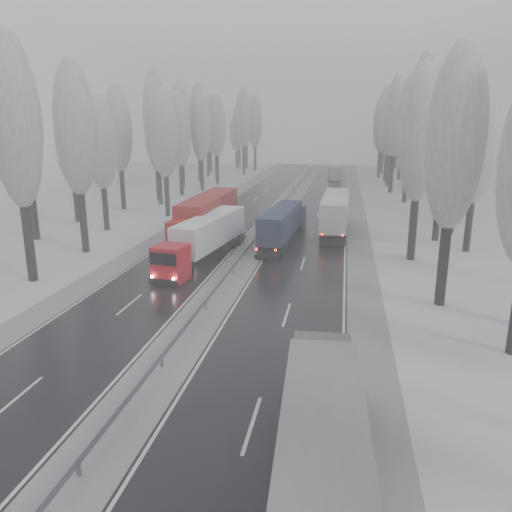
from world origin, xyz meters
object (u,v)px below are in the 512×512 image
(truck_cream_box, at_px, (336,210))
(box_truck_distant, at_px, (334,172))
(truck_grey_tarp, at_px, (322,469))
(truck_red_white, at_px, (206,236))
(truck_red_red, at_px, (206,216))
(truck_blue_box, at_px, (283,222))

(truck_cream_box, relative_size, box_truck_distant, 2.02)
(truck_grey_tarp, xyz_separation_m, truck_cream_box, (-0.54, 42.48, 0.19))
(box_truck_distant, bearing_deg, truck_red_white, -102.24)
(truck_red_red, bearing_deg, truck_cream_box, 27.89)
(truck_cream_box, bearing_deg, truck_blue_box, -128.61)
(truck_cream_box, height_order, truck_red_white, truck_cream_box)
(truck_grey_tarp, distance_m, truck_red_white, 30.98)
(truck_red_red, bearing_deg, truck_blue_box, 4.76)
(truck_blue_box, xyz_separation_m, truck_cream_box, (5.01, 6.07, 0.32))
(truck_red_white, relative_size, truck_red_red, 0.84)
(truck_blue_box, relative_size, truck_cream_box, 0.87)
(truck_grey_tarp, xyz_separation_m, box_truck_distant, (-1.98, 95.79, -0.75))
(box_truck_distant, xyz_separation_m, truck_red_white, (-9.45, -67.00, 0.67))
(truck_red_white, xyz_separation_m, truck_red_red, (-1.89, 7.00, 0.44))
(truck_grey_tarp, height_order, box_truck_distant, truck_grey_tarp)
(truck_grey_tarp, bearing_deg, box_truck_distant, 88.36)
(truck_cream_box, bearing_deg, truck_red_red, -151.44)
(truck_cream_box, bearing_deg, box_truck_distant, 92.47)
(truck_red_red, bearing_deg, truck_red_white, -74.66)
(box_truck_distant, distance_m, truck_red_red, 61.07)
(truck_blue_box, xyz_separation_m, box_truck_distant, (3.58, 59.39, -0.62))
(box_truck_distant, bearing_deg, truck_grey_tarp, -93.02)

